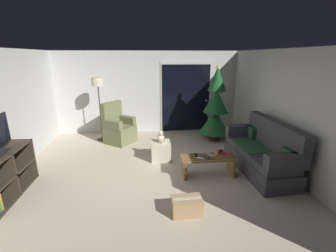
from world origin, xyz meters
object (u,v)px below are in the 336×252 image
at_px(couch, 262,153).
at_px(floor_lamp, 98,88).
at_px(remote_graphite, 207,158).
at_px(cardboard_box_taped_mid_floor, 187,206).
at_px(remote_black, 196,155).
at_px(media_shelf, 1,178).
at_px(coffee_table, 208,163).
at_px(ottoman, 161,151).
at_px(remote_white, 200,158).
at_px(christmas_tree, 216,108).
at_px(remote_silver, 211,155).
at_px(armchair, 118,129).
at_px(cell_phone, 221,151).
at_px(book_stack, 221,153).
at_px(teddy_bear_cream, 161,137).

relative_size(couch, floor_lamp, 1.10).
relative_size(remote_graphite, cardboard_box_taped_mid_floor, 0.33).
bearing_deg(remote_black, media_shelf, -172.78).
bearing_deg(coffee_table, ottoman, 136.81).
bearing_deg(remote_white, couch, -48.75).
height_order(coffee_table, remote_black, remote_black).
xyz_separation_m(christmas_tree, media_shelf, (-4.41, -2.50, -0.56)).
height_order(remote_silver, armchair, armchair).
xyz_separation_m(cell_phone, floor_lamp, (-2.79, 2.28, 1.02)).
xyz_separation_m(christmas_tree, floor_lamp, (-3.25, 0.31, 0.56)).
xyz_separation_m(christmas_tree, cardboard_box_taped_mid_floor, (-1.38, -3.20, -0.82)).
height_order(coffee_table, ottoman, ottoman).
relative_size(coffee_table, christmas_tree, 0.51).
height_order(coffee_table, cell_phone, cell_phone).
distance_m(remote_white, book_stack, 0.50).
height_order(christmas_tree, floor_lamp, christmas_tree).
relative_size(remote_silver, book_stack, 0.57).
distance_m(coffee_table, cardboard_box_taped_mid_floor, 1.32).
relative_size(remote_black, cardboard_box_taped_mid_floor, 0.33).
bearing_deg(remote_silver, remote_white, -23.20).
xyz_separation_m(remote_graphite, ottoman, (-0.85, 0.91, -0.20)).
distance_m(ottoman, teddy_bear_cream, 0.34).
bearing_deg(floor_lamp, cardboard_box_taped_mid_floor, -61.92).
bearing_deg(remote_graphite, media_shelf, 127.30).
bearing_deg(teddy_bear_cream, coffee_table, -43.19).
xyz_separation_m(cell_phone, media_shelf, (-3.95, -0.53, -0.10)).
bearing_deg(remote_silver, couch, 134.62).
height_order(book_stack, armchair, armchair).
relative_size(coffee_table, media_shelf, 0.79).
xyz_separation_m(remote_graphite, christmas_tree, (0.79, 2.11, 0.52)).
height_order(remote_white, teddy_bear_cream, teddy_bear_cream).
distance_m(remote_silver, teddy_bear_cream, 1.26).
bearing_deg(floor_lamp, remote_black, -45.11).
bearing_deg(armchair, teddy_bear_cream, -48.83).
bearing_deg(remote_graphite, remote_white, 129.33).
distance_m(couch, christmas_tree, 2.09).
distance_m(couch, remote_white, 1.37).
xyz_separation_m(couch, floor_lamp, (-3.69, 2.28, 1.11)).
relative_size(book_stack, teddy_bear_cream, 0.95).
bearing_deg(book_stack, floor_lamp, 140.87).
xyz_separation_m(remote_silver, teddy_bear_cream, (-0.96, 0.81, 0.14)).
distance_m(christmas_tree, teddy_bear_cream, 2.07).
xyz_separation_m(remote_white, teddy_bear_cream, (-0.71, 0.92, 0.14)).
xyz_separation_m(couch, cell_phone, (-0.90, 0.00, 0.08)).
relative_size(book_stack, media_shelf, 0.19).
bearing_deg(remote_graphite, book_stack, -36.93).
xyz_separation_m(cell_phone, ottoman, (-1.18, 0.76, -0.26)).
height_order(remote_graphite, ottoman, ottoman).
bearing_deg(cell_phone, floor_lamp, 163.54).
relative_size(coffee_table, book_stack, 4.04).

